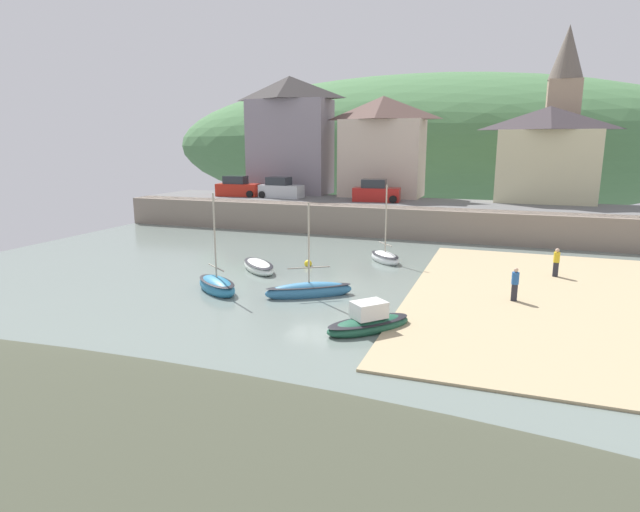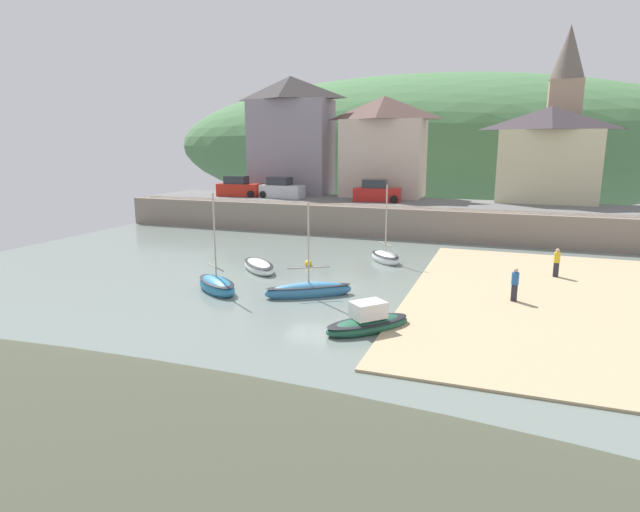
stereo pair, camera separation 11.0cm
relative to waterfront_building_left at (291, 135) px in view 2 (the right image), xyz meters
name	(u,v)px [view 2 (the right image)]	position (x,y,z in m)	size (l,w,h in m)	color
ground	(251,359)	(13.20, -34.76, -8.11)	(48.00, 41.00, 0.61)	slate
quay_seawall	(387,219)	(11.81, -7.70, -6.91)	(48.00, 9.40, 2.40)	gray
hillside_backdrop	(429,146)	(9.43, 30.00, -1.26)	(80.00, 44.00, 20.03)	#4A7948
waterfront_building_left	(291,135)	(0.00, 0.00, 0.00)	(8.41, 4.38, 11.54)	gray
waterfront_building_centre	(383,146)	(9.56, 0.00, -1.09)	(7.93, 4.86, 9.39)	beige
waterfront_building_right	(548,154)	(24.05, 0.00, -1.72)	(8.45, 4.79, 8.15)	beige
church_with_spire	(564,111)	(25.26, 4.00, 2.02)	(3.00, 3.00, 15.32)	#9F876E
fishing_boat_green	(309,290)	(12.16, -26.49, -7.96)	(4.22, 3.18, 4.91)	teal
sailboat_far_left	(259,267)	(7.40, -22.51, -8.01)	(3.56, 3.57, 0.82)	white
sailboat_nearest_shore	(385,257)	(13.99, -17.59, -7.98)	(2.84, 2.98, 5.15)	white
rowboat_small_beached	(368,323)	(16.19, -30.19, -7.94)	(3.59, 3.76, 1.38)	#20573F
sailboat_blue_trim	(217,285)	(7.37, -27.28, -7.95)	(3.53, 3.11, 5.30)	teal
parked_car_near_slipway	(238,188)	(-3.70, -4.50, -5.07)	(4.24, 2.08, 1.95)	red
parked_car_by_wall	(282,189)	(0.90, -4.50, -5.07)	(4.20, 1.95, 1.95)	#B7BDC2
parked_car_end_of_row	(377,192)	(10.12, -4.50, -5.07)	(4.25, 2.11, 1.95)	#AD1E1A
person_on_slipway	(557,261)	(24.01, -18.40, -7.29)	(0.34, 0.34, 1.62)	#282833
person_near_water	(515,283)	(21.79, -24.14, -7.29)	(0.34, 0.34, 1.62)	#282833
mooring_buoy	(308,264)	(9.75, -20.34, -8.13)	(0.48, 0.48, 0.48)	yellow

